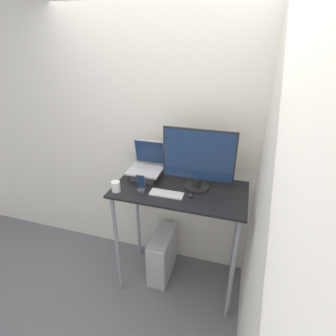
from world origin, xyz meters
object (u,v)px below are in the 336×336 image
computer_tower (162,254)px  cell_phone (141,186)px  laptop (146,170)px  monitor (198,161)px  mouse (191,195)px  keyboard (167,194)px

computer_tower → cell_phone: bearing=-122.1°
laptop → monitor: 0.50m
monitor → computer_tower: bearing=-179.8°
monitor → mouse: size_ratio=10.44×
mouse → computer_tower: size_ratio=0.11×
laptop → computer_tower: bearing=-14.3°
keyboard → cell_phone: bearing=-178.6°
monitor → cell_phone: bearing=-156.9°
mouse → computer_tower: mouse is taller
monitor → keyboard: size_ratio=2.16×
keyboard → mouse: bearing=7.8°
cell_phone → keyboard: bearing=1.4°
laptop → keyboard: 0.35m
keyboard → computer_tower: (-0.10, 0.18, -0.85)m
monitor → keyboard: monitor is taller
keyboard → monitor: bearing=39.9°
mouse → computer_tower: 0.92m
cell_phone → computer_tower: 0.92m
cell_phone → mouse: bearing=4.5°
laptop → mouse: (0.45, -0.19, -0.07)m
cell_phone → computer_tower: size_ratio=0.30×
monitor → cell_phone: 0.51m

